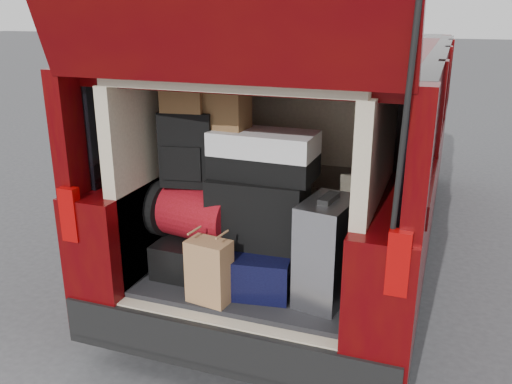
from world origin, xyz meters
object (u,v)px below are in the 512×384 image
at_px(kraft_bag, 209,271).
at_px(red_duffel, 196,212).
at_px(black_soft_case, 258,211).
at_px(twotone_duffel, 264,154).
at_px(navy_hardshell, 257,264).
at_px(black_hardshell, 197,251).
at_px(backpack, 188,148).
at_px(silver_roller, 326,251).

height_order(kraft_bag, red_duffel, red_duffel).
distance_m(kraft_bag, black_soft_case, 0.45).
bearing_deg(black_soft_case, twotone_duffel, 58.34).
bearing_deg(navy_hardshell, red_duffel, 167.04).
xyz_separation_m(black_hardshell, navy_hardshell, (0.41, -0.05, 0.01)).
bearing_deg(navy_hardshell, black_soft_case, 89.20).
bearing_deg(red_duffel, backpack, 165.93).
height_order(kraft_bag, black_soft_case, black_soft_case).
bearing_deg(silver_roller, black_hardshell, -178.07).
bearing_deg(silver_roller, kraft_bag, -148.55).
bearing_deg(silver_roller, black_soft_case, 175.40).
distance_m(silver_roller, backpack, 0.98).
bearing_deg(black_hardshell, twotone_duffel, 5.30).
distance_m(silver_roller, kraft_bag, 0.64).
relative_size(silver_roller, red_duffel, 1.13).
height_order(black_hardshell, backpack, backpack).
distance_m(silver_roller, black_soft_case, 0.46).
distance_m(black_soft_case, backpack, 0.54).
bearing_deg(red_duffel, black_soft_case, 12.89).
relative_size(red_duffel, backpack, 1.16).
bearing_deg(backpack, twotone_duffel, -4.94).
height_order(kraft_bag, twotone_duffel, twotone_duffel).
distance_m(black_hardshell, navy_hardshell, 0.41).
bearing_deg(kraft_bag, black_hardshell, 133.00).
height_order(black_hardshell, twotone_duffel, twotone_duffel).
bearing_deg(navy_hardshell, backpack, 165.17).
bearing_deg(black_hardshell, silver_roller, -6.55).
bearing_deg(backpack, black_hardshell, 1.06).
xyz_separation_m(kraft_bag, backpack, (-0.27, 0.34, 0.58)).
bearing_deg(black_soft_case, kraft_bag, -117.87).
xyz_separation_m(navy_hardshell, black_soft_case, (-0.01, 0.05, 0.31)).
relative_size(black_soft_case, backpack, 1.24).
bearing_deg(twotone_duffel, backpack, -173.58).
bearing_deg(navy_hardshell, kraft_bag, -128.26).
bearing_deg(red_duffel, twotone_duffel, 17.49).
bearing_deg(red_duffel, kraft_bag, -44.60).
bearing_deg(kraft_bag, backpack, 136.66).
xyz_separation_m(black_soft_case, backpack, (-0.43, -0.00, 0.33)).
bearing_deg(red_duffel, navy_hardshell, 5.29).
bearing_deg(navy_hardshell, twotone_duffel, 73.86).
xyz_separation_m(navy_hardshell, red_duffel, (-0.40, 0.03, 0.26)).
height_order(silver_roller, twotone_duffel, twotone_duffel).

